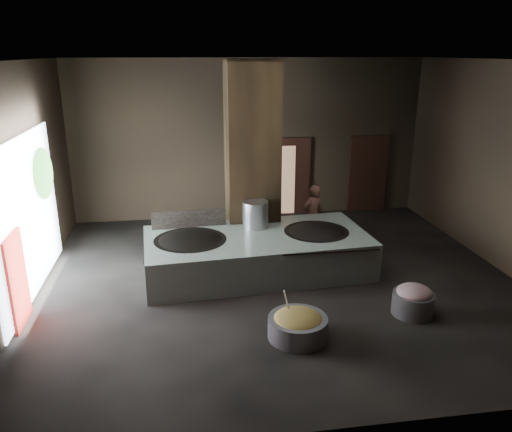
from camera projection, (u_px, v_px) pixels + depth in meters
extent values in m
cube|color=black|center=(279.00, 281.00, 10.73)|extent=(10.00, 9.00, 0.10)
cube|color=black|center=(282.00, 57.00, 9.28)|extent=(10.00, 9.00, 0.10)
cube|color=black|center=(249.00, 140.00, 14.27)|extent=(10.00, 0.10, 4.50)
cube|color=black|center=(357.00, 272.00, 5.73)|extent=(10.00, 0.10, 4.50)
cube|color=black|center=(14.00, 187.00, 9.28)|extent=(0.10, 9.00, 4.50)
cube|color=black|center=(510.00, 169.00, 10.72)|extent=(0.10, 9.00, 4.50)
cube|color=black|center=(252.00, 159.00, 11.74)|extent=(1.20, 1.20, 4.50)
cube|color=#A8BAAB|center=(257.00, 253.00, 11.02)|extent=(4.98, 2.64, 0.84)
cube|color=black|center=(257.00, 236.00, 10.89)|extent=(4.73, 2.27, 0.03)
ellipsoid|color=black|center=(190.00, 244.00, 10.66)|extent=(1.52, 1.52, 0.42)
cylinder|color=black|center=(190.00, 240.00, 10.64)|extent=(1.56, 1.56, 0.05)
ellipsoid|color=black|center=(316.00, 235.00, 11.15)|extent=(1.42, 1.42, 0.40)
cylinder|color=black|center=(316.00, 232.00, 11.13)|extent=(1.45, 1.45, 0.05)
cylinder|color=#BABCC3|center=(255.00, 215.00, 11.32)|extent=(0.59, 0.59, 0.63)
cube|color=black|center=(189.00, 219.00, 11.32)|extent=(1.68, 0.18, 0.42)
imported|color=brown|center=(313.00, 215.00, 12.47)|extent=(0.65, 0.51, 1.54)
cylinder|color=slate|center=(298.00, 327.00, 8.49)|extent=(1.14, 1.14, 0.38)
ellipsoid|color=olive|center=(298.00, 319.00, 8.44)|extent=(0.84, 0.84, 0.26)
cylinder|color=#BABCC3|center=(288.00, 305.00, 8.50)|extent=(0.24, 0.36, 0.73)
cylinder|color=slate|center=(413.00, 304.00, 9.25)|extent=(0.93, 0.93, 0.42)
ellipsoid|color=#AC6776|center=(414.00, 292.00, 9.17)|extent=(0.64, 0.64, 0.24)
cube|color=black|center=(290.00, 178.00, 14.71)|extent=(1.18, 0.08, 2.38)
cube|color=#8C6647|center=(280.00, 180.00, 14.64)|extent=(0.86, 0.04, 2.03)
cube|color=black|center=(368.00, 175.00, 15.05)|extent=(1.18, 0.08, 2.38)
cube|color=#8C6647|center=(357.00, 176.00, 15.20)|extent=(0.82, 0.04, 1.95)
cube|color=white|center=(28.00, 217.00, 9.69)|extent=(0.04, 4.20, 3.10)
cube|color=maroon|center=(18.00, 281.00, 8.72)|extent=(0.05, 0.90, 1.70)
ellipsoid|color=#194714|center=(43.00, 174.00, 10.55)|extent=(0.28, 1.10, 1.10)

